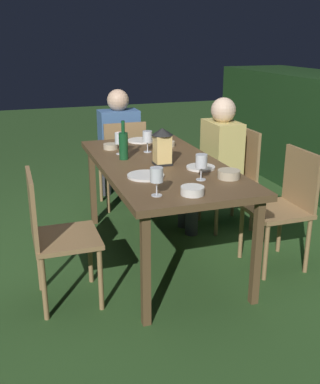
{
  "coord_description": "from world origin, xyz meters",
  "views": [
    {
      "loc": [
        3.06,
        -1.03,
        1.64
      ],
      "look_at": [
        0.0,
        0.0,
        0.53
      ],
      "focal_mm": 42.85,
      "sensor_mm": 36.0,
      "label": 1
    }
  ],
  "objects": [
    {
      "name": "bowl_dip",
      "position": [
        -0.53,
        -0.25,
        0.78
      ],
      "size": [
        0.12,
        0.12,
        0.04
      ],
      "color": "#BCAD8E",
      "rests_on": "dining_table"
    },
    {
      "name": "person_in_mustard",
      "position": [
        -0.4,
        0.63,
        0.64
      ],
      "size": [
        0.38,
        0.47,
        1.15
      ],
      "color": "tan",
      "rests_on": "ground"
    },
    {
      "name": "wine_glass_c",
      "position": [
        -0.34,
        -0.21,
        0.87
      ],
      "size": [
        0.08,
        0.08,
        0.17
      ],
      "color": "silver",
      "rests_on": "dining_table"
    },
    {
      "name": "plate_b",
      "position": [
        0.3,
        -0.2,
        0.76
      ],
      "size": [
        0.24,
        0.24,
        0.01
      ],
      "primitive_type": "cylinder",
      "color": "white",
      "rests_on": "dining_table"
    },
    {
      "name": "chair_side_left_b",
      "position": [
        0.4,
        -0.82,
        0.49
      ],
      "size": [
        0.42,
        0.4,
        0.87
      ],
      "color": "#937047",
      "rests_on": "ground"
    },
    {
      "name": "person_in_blue",
      "position": [
        -1.33,
        0.0,
        0.64
      ],
      "size": [
        0.48,
        0.38,
        1.15
      ],
      "color": "#426699",
      "rests_on": "ground"
    },
    {
      "name": "lantern_centerpiece",
      "position": [
        0.05,
        -0.0,
        0.9
      ],
      "size": [
        0.15,
        0.15,
        0.27
      ],
      "color": "black",
      "rests_on": "dining_table"
    },
    {
      "name": "dining_table",
      "position": [
        0.0,
        0.0,
        0.7
      ],
      "size": [
        1.77,
        0.86,
        0.76
      ],
      "color": "brown",
      "rests_on": "ground"
    },
    {
      "name": "chair_side_right_a",
      "position": [
        -0.4,
        0.82,
        0.49
      ],
      "size": [
        0.42,
        0.4,
        0.87
      ],
      "color": "#937047",
      "rests_on": "ground"
    },
    {
      "name": "ground_plane",
      "position": [
        0.0,
        0.0,
        0.0
      ],
      "size": [
        16.0,
        16.0,
        0.0
      ],
      "primitive_type": "plane",
      "color": "#2D5123"
    },
    {
      "name": "green_bottle_on_table",
      "position": [
        -0.18,
        -0.23,
        0.86
      ],
      "size": [
        0.07,
        0.07,
        0.29
      ],
      "color": "#144723",
      "rests_on": "dining_table"
    },
    {
      "name": "chair_head_near",
      "position": [
        -1.13,
        0.0,
        0.49
      ],
      "size": [
        0.4,
        0.42,
        0.87
      ],
      "color": "#937047",
      "rests_on": "ground"
    },
    {
      "name": "chair_side_right_b",
      "position": [
        0.4,
        0.82,
        0.49
      ],
      "size": [
        0.42,
        0.4,
        0.87
      ],
      "color": "#937047",
      "rests_on": "ground"
    },
    {
      "name": "bowl_salad",
      "position": [
        -0.47,
        0.23,
        0.78
      ],
      "size": [
        0.11,
        0.11,
        0.04
      ],
      "color": "#BCAD8E",
      "rests_on": "dining_table"
    },
    {
      "name": "plate_a",
      "position": [
        0.23,
        0.22,
        0.76
      ],
      "size": [
        0.2,
        0.2,
        0.01
      ],
      "primitive_type": "cylinder",
      "color": "white",
      "rests_on": "dining_table"
    },
    {
      "name": "wine_glass_a",
      "position": [
        -0.34,
        0.01,
        0.87
      ],
      "size": [
        0.08,
        0.08,
        0.17
      ],
      "color": "silver",
      "rests_on": "dining_table"
    },
    {
      "name": "wine_glass_d",
      "position": [
        0.68,
        -0.25,
        0.87
      ],
      "size": [
        0.08,
        0.08,
        0.17
      ],
      "color": "silver",
      "rests_on": "dining_table"
    },
    {
      "name": "bowl_olives",
      "position": [
        0.73,
        -0.04,
        0.78
      ],
      "size": [
        0.14,
        0.14,
        0.05
      ],
      "color": "silver",
      "rests_on": "dining_table"
    },
    {
      "name": "wine_glass_b",
      "position": [
        0.48,
        0.12,
        0.87
      ],
      "size": [
        0.08,
        0.08,
        0.17
      ],
      "color": "silver",
      "rests_on": "dining_table"
    },
    {
      "name": "bowl_bread",
      "position": [
        0.51,
        0.3,
        0.78
      ],
      "size": [
        0.15,
        0.15,
        0.05
      ],
      "color": "#BCAD8E",
      "rests_on": "dining_table"
    },
    {
      "name": "plate_c",
      "position": [
        -0.72,
        0.07,
        0.76
      ],
      "size": [
        0.23,
        0.23,
        0.01
      ],
      "primitive_type": "cylinder",
      "color": "white",
      "rests_on": "dining_table"
    }
  ]
}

